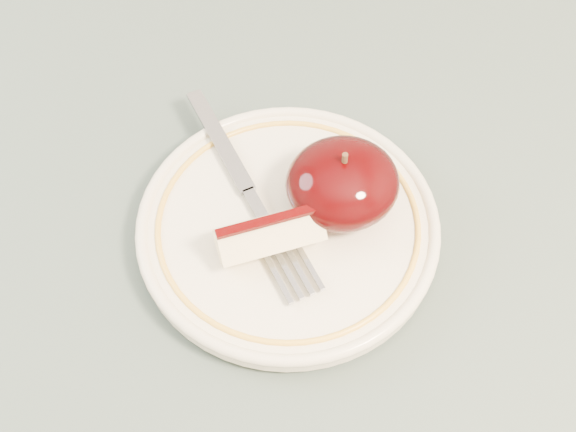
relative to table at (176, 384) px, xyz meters
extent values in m
cylinder|color=brown|center=(0.40, 0.40, -0.31)|extent=(0.05, 0.05, 0.71)
cube|color=#415048|center=(0.00, 0.00, 0.07)|extent=(0.90, 0.90, 0.04)
cylinder|color=beige|center=(0.10, 0.06, 0.09)|extent=(0.12, 0.12, 0.01)
cylinder|color=beige|center=(0.10, 0.06, 0.10)|extent=(0.22, 0.22, 0.01)
torus|color=beige|center=(0.10, 0.06, 0.10)|extent=(0.22, 0.22, 0.01)
torus|color=gold|center=(0.10, 0.06, 0.11)|extent=(0.19, 0.19, 0.00)
ellipsoid|color=black|center=(0.14, 0.06, 0.13)|extent=(0.08, 0.08, 0.05)
cylinder|color=#472D19|center=(0.14, 0.06, 0.16)|extent=(0.00, 0.00, 0.01)
cube|color=beige|center=(0.09, 0.04, 0.12)|extent=(0.08, 0.04, 0.03)
cube|color=#330102|center=(0.09, 0.04, 0.14)|extent=(0.07, 0.01, 0.00)
cube|color=gray|center=(0.07, 0.14, 0.11)|extent=(0.03, 0.11, 0.00)
cube|color=gray|center=(0.08, 0.07, 0.11)|extent=(0.01, 0.03, 0.00)
cube|color=gray|center=(0.09, 0.05, 0.11)|extent=(0.03, 0.03, 0.00)
cube|color=gray|center=(0.11, 0.02, 0.11)|extent=(0.01, 0.04, 0.00)
cube|color=gray|center=(0.10, 0.01, 0.11)|extent=(0.01, 0.04, 0.00)
cube|color=gray|center=(0.09, 0.01, 0.11)|extent=(0.01, 0.04, 0.00)
cube|color=gray|center=(0.08, 0.01, 0.11)|extent=(0.01, 0.04, 0.00)
camera|label=1|loc=(0.03, -0.24, 0.59)|focal=50.00mm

